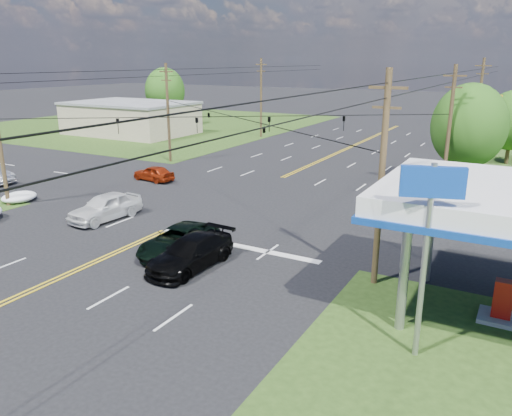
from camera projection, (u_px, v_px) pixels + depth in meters
The scene contains 21 objects.
ground at pixel (234, 199), 36.38m from camera, with size 280.00×280.00×0.00m, color black.
grass_nw at pixel (152, 124), 79.49m from camera, with size 46.00×48.00×0.03m, color #253F14.
stop_bar at pixel (236, 246), 27.35m from camera, with size 10.00×0.50×0.02m, color silver.
retail_nw at pixel (131, 119), 68.21m from camera, with size 16.00×11.00×4.00m, color tan.
pole_se at pixel (381, 178), 21.38m from camera, with size 1.60×0.28×9.50m.
pole_nw at pixel (168, 112), 48.57m from camera, with size 1.60×0.28×9.50m.
pole_ne at pixel (449, 129), 36.46m from camera, with size 1.60×0.28×9.50m.
pole_left_far at pixel (261, 97), 64.41m from camera, with size 1.60×0.28×10.00m.
pole_right_far at pixel (478, 106), 52.30m from camera, with size 1.60×0.28×10.00m.
span_wire_signals at pixel (233, 117), 34.67m from camera, with size 26.00×18.00×1.13m.
power_lines at pixel (216, 79), 32.25m from camera, with size 26.04×100.00×0.64m.
tree_right_a at pixel (469, 126), 38.52m from camera, with size 5.70×5.70×8.18m.
tree_right_b at pixel (512, 120), 47.59m from camera, with size 4.94×4.94×7.09m.
tree_far_l at pixel (165, 91), 76.60m from camera, with size 6.08×6.08×8.72m.
pickup_dkgreen at pixel (179, 241), 26.04m from camera, with size 2.39×5.19×1.44m, color black.
suv_black at pixel (191, 253), 24.30m from camera, with size 2.13×5.24×1.52m, color black.
pickup_white at pixel (105, 207), 31.62m from camera, with size 1.99×4.95×1.69m, color silver.
sedan_red at pixel (154, 173), 41.84m from camera, with size 1.54×3.82×1.30m, color maroon.
polesign_se at pixel (430, 212), 15.77m from camera, with size 1.96×0.84×6.75m.
polesign_ne at pixel (487, 115), 40.76m from camera, with size 1.97×0.76×7.18m.
snowpile_b at pixel (20, 202), 35.82m from camera, with size 2.04×2.52×0.71m, color white.
Camera 1 is at (18.43, -17.85, 9.80)m, focal length 35.00 mm.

